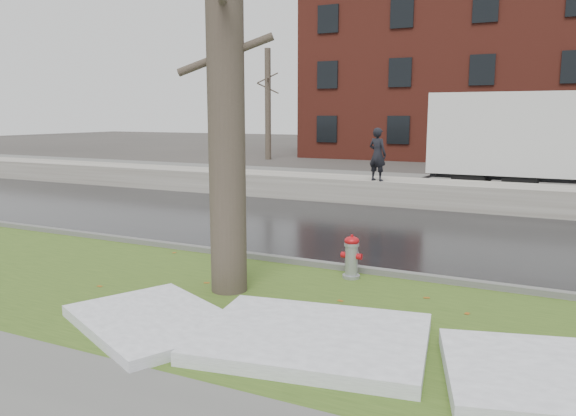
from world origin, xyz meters
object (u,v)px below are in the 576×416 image
at_px(tree, 225,60).
at_px(box_truck, 551,142).
at_px(fire_hydrant, 352,255).
at_px(worker, 377,154).

xyz_separation_m(tree, box_truck, (4.03, 13.19, -1.67)).
xyz_separation_m(fire_hydrant, worker, (-1.92, 7.50, 1.10)).
xyz_separation_m(tree, worker, (-0.46, 8.93, -1.93)).
xyz_separation_m(box_truck, worker, (-4.49, -4.26, -0.27)).
xyz_separation_m(fire_hydrant, box_truck, (2.58, 11.76, 1.37)).
height_order(tree, worker, tree).
relative_size(fire_hydrant, box_truck, 0.07).
bearing_deg(box_truck, fire_hydrant, -102.58).
distance_m(fire_hydrant, worker, 7.81).
height_order(tree, box_truck, tree).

